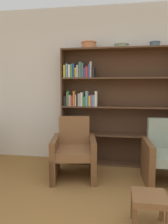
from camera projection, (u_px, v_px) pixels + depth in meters
wall_back at (119, 85)px, 3.88m from camera, size 12.00×0.06×2.75m
bookshelf at (109, 108)px, 3.78m from camera, size 2.02×0.30×1.99m
bowl_brass at (89, 45)px, 3.69m from camera, size 0.27×0.27×0.12m
bowl_terracotta at (122, 46)px, 3.61m from camera, size 0.24×0.24×0.07m
bowl_cream at (155, 44)px, 3.52m from camera, size 0.18×0.18×0.09m
armchair_leather at (74, 151)px, 3.29m from camera, size 0.75×0.78×0.88m
armchair_cushioned at (167, 156)px, 3.08m from camera, size 0.68×0.71×0.88m
footstool at (149, 202)px, 2.07m from camera, size 0.33×0.33×0.34m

